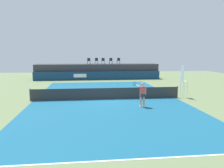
{
  "coord_description": "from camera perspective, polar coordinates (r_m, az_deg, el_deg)",
  "views": [
    {
      "loc": [
        -1.67,
        -18.7,
        3.9
      ],
      "look_at": [
        0.7,
        2.0,
        1.0
      ],
      "focal_mm": 36.45,
      "sensor_mm": 36.0,
      "label": 1
    }
  ],
  "objects": [
    {
      "name": "ground_plane",
      "position": [
        22.11,
        -2.1,
        -2.24
      ],
      "size": [
        48.0,
        48.0,
        0.0
      ],
      "primitive_type": "plane",
      "color": "#6B7F51"
    },
    {
      "name": "spectator_platform",
      "position": [
        34.15,
        -3.72,
        3.21
      ],
      "size": [
        18.0,
        2.8,
        2.2
      ],
      "primitive_type": "cube",
      "color": "#38383D",
      "rests_on": "ground"
    },
    {
      "name": "net_post_far",
      "position": [
        20.57,
        16.07,
        -1.9
      ],
      "size": [
        0.1,
        0.1,
        1.0
      ],
      "primitive_type": "cylinder",
      "color": "#4C4C51",
      "rests_on": "ground"
    },
    {
      "name": "spectator_chair_far_right",
      "position": [
        34.44,
        1.63,
        5.92
      ],
      "size": [
        0.47,
        0.47,
        0.89
      ],
      "color": "#1E232D",
      "rests_on": "spectator_platform"
    },
    {
      "name": "spectator_chair_right",
      "position": [
        34.0,
        -0.3,
        5.9
      ],
      "size": [
        0.45,
        0.45,
        0.89
      ],
      "color": "#1E232D",
      "rests_on": "spectator_platform"
    },
    {
      "name": "tennis_net",
      "position": [
        19.08,
        -1.41,
        -2.42
      ],
      "size": [
        12.4,
        0.02,
        0.95
      ],
      "primitive_type": "cube",
      "color": "#2D2D2D",
      "rests_on": "ground"
    },
    {
      "name": "umpire_chair",
      "position": [
        20.59,
        17.41,
        1.11
      ],
      "size": [
        0.5,
        0.5,
        2.76
      ],
      "color": "white",
      "rests_on": "ground"
    },
    {
      "name": "court_inner",
      "position": [
        19.17,
        -1.41,
        -3.81
      ],
      "size": [
        12.0,
        22.0,
        0.0
      ],
      "primitive_type": "cube",
      "color": "#16597A",
      "rests_on": "ground"
    },
    {
      "name": "tennis_player",
      "position": [
        16.53,
        7.58,
        -2.39
      ],
      "size": [
        0.81,
        1.12,
        1.77
      ],
      "color": "white",
      "rests_on": "court_inner"
    },
    {
      "name": "spectator_chair_center",
      "position": [
        33.89,
        -2.26,
        5.88
      ],
      "size": [
        0.45,
        0.45,
        0.89
      ],
      "color": "#1E232D",
      "rests_on": "spectator_platform"
    },
    {
      "name": "net_post_near",
      "position": [
        19.54,
        -19.86,
        -2.58
      ],
      "size": [
        0.1,
        0.1,
        1.0
      ],
      "primitive_type": "cylinder",
      "color": "#4C4C51",
      "rests_on": "ground"
    },
    {
      "name": "line_near_baseline",
      "position": [
        8.83,
        5.33,
        -18.3
      ],
      "size": [
        12.0,
        0.1,
        0.0
      ],
      "primitive_type": "cube",
      "color": "white",
      "rests_on": "court_inner"
    },
    {
      "name": "sponsor_wall",
      "position": [
        32.41,
        -3.57,
        2.07
      ],
      "size": [
        18.0,
        0.22,
        1.2
      ],
      "color": "navy",
      "rests_on": "ground"
    },
    {
      "name": "spectator_chair_far_left",
      "position": [
        33.82,
        -5.85,
        5.85
      ],
      "size": [
        0.46,
        0.46,
        0.89
      ],
      "color": "#1E232D",
      "rests_on": "spectator_platform"
    },
    {
      "name": "spectator_chair_left",
      "position": [
        34.19,
        -3.92,
        5.89
      ],
      "size": [
        0.45,
        0.45,
        0.89
      ],
      "color": "#1E232D",
      "rests_on": "spectator_platform"
    },
    {
      "name": "tennis_ball",
      "position": [
        27.48,
        0.57,
        -0.15
      ],
      "size": [
        0.07,
        0.07,
        0.07
      ],
      "primitive_type": "sphere",
      "color": "#D8EA33",
      "rests_on": "court_inner"
    }
  ]
}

